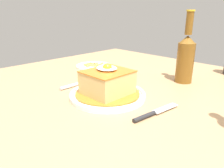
{
  "coord_description": "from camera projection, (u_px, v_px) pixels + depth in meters",
  "views": [
    {
      "loc": [
        0.41,
        -0.59,
        1.01
      ],
      "look_at": [
        -0.06,
        -0.13,
        0.79
      ],
      "focal_mm": 34.64,
      "sensor_mm": 36.0,
      "label": 1
    }
  ],
  "objects": [
    {
      "name": "side_plate_fries",
      "position": [
        94.0,
        66.0,
        1.05
      ],
      "size": [
        0.17,
        0.17,
        0.02
      ],
      "color": "white",
      "rests_on": "dining_table"
    },
    {
      "name": "dining_table",
      "position": [
        149.0,
        114.0,
        0.78
      ],
      "size": [
        1.36,
        1.04,
        0.75
      ],
      "color": "#A87F56",
      "rests_on": "ground_plane"
    },
    {
      "name": "beer_bottle_amber",
      "position": [
        186.0,
        57.0,
        0.81
      ],
      "size": [
        0.06,
        0.06,
        0.27
      ],
      "color": "brown",
      "rests_on": "dining_table"
    },
    {
      "name": "sandwich_meal",
      "position": [
        107.0,
        83.0,
        0.68
      ],
      "size": [
        0.2,
        0.2,
        0.1
      ],
      "color": "#C66B23",
      "rests_on": "main_plate"
    },
    {
      "name": "fork",
      "position": [
        74.0,
        85.0,
        0.79
      ],
      "size": [
        0.02,
        0.14,
        0.01
      ],
      "color": "silver",
      "rests_on": "dining_table"
    },
    {
      "name": "knife",
      "position": [
        151.0,
        114.0,
        0.57
      ],
      "size": [
        0.04,
        0.17,
        0.01
      ],
      "color": "#262628",
      "rests_on": "dining_table"
    },
    {
      "name": "main_plate",
      "position": [
        108.0,
        95.0,
        0.69
      ],
      "size": [
        0.24,
        0.24,
        0.02
      ],
      "color": "white",
      "rests_on": "dining_table"
    }
  ]
}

